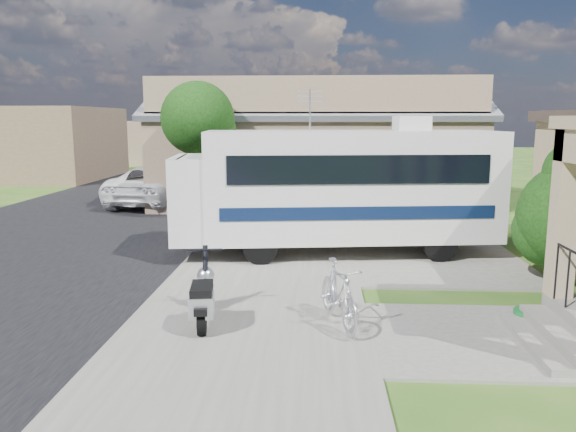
# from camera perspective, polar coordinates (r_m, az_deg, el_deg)

# --- Properties ---
(ground) EXTENTS (120.00, 120.00, 0.00)m
(ground) POSITION_cam_1_polar(r_m,az_deg,el_deg) (9.92, 2.13, -9.94)
(ground) COLOR #214913
(street_slab) EXTENTS (9.00, 80.00, 0.02)m
(street_slab) POSITION_cam_1_polar(r_m,az_deg,el_deg) (21.06, -18.21, 0.19)
(street_slab) COLOR black
(street_slab) RESTS_ON ground
(sidewalk_slab) EXTENTS (4.00, 80.00, 0.06)m
(sidewalk_slab) POSITION_cam_1_polar(r_m,az_deg,el_deg) (19.65, -0.26, 0.08)
(sidewalk_slab) COLOR #626058
(sidewalk_slab) RESTS_ON ground
(driveway_slab) EXTENTS (7.00, 6.00, 0.05)m
(driveway_slab) POSITION_cam_1_polar(r_m,az_deg,el_deg) (14.29, 8.49, -3.75)
(driveway_slab) COLOR #626058
(driveway_slab) RESTS_ON ground
(walk_slab) EXTENTS (4.00, 3.00, 0.05)m
(walk_slab) POSITION_cam_1_polar(r_m,az_deg,el_deg) (9.41, 20.99, -11.55)
(walk_slab) COLOR #626058
(walk_slab) RESTS_ON ground
(warehouse) EXTENTS (12.50, 8.40, 5.04)m
(warehouse) POSITION_cam_1_polar(r_m,az_deg,el_deg) (23.34, 2.78, 6.46)
(warehouse) COLOR #7A644C
(warehouse) RESTS_ON ground
(distant_bldg_far) EXTENTS (10.00, 8.00, 4.00)m
(distant_bldg_far) POSITION_cam_1_polar(r_m,az_deg,el_deg) (35.74, -25.73, 6.68)
(distant_bldg_far) COLOR brown
(distant_bldg_far) RESTS_ON ground
(distant_bldg_near) EXTENTS (8.00, 7.00, 3.20)m
(distant_bldg_near) POSITION_cam_1_polar(r_m,az_deg,el_deg) (45.94, -16.26, 7.24)
(distant_bldg_near) COLOR #7A644C
(distant_bldg_near) RESTS_ON ground
(street_tree_a) EXTENTS (2.44, 2.40, 4.58)m
(street_tree_a) POSITION_cam_1_polar(r_m,az_deg,el_deg) (18.78, -8.81, 9.39)
(street_tree_a) COLOR #322216
(street_tree_a) RESTS_ON ground
(street_tree_b) EXTENTS (2.44, 2.40, 4.73)m
(street_tree_b) POSITION_cam_1_polar(r_m,az_deg,el_deg) (28.64, -4.66, 9.86)
(street_tree_b) COLOR #322216
(street_tree_b) RESTS_ON ground
(street_tree_c) EXTENTS (2.44, 2.40, 4.42)m
(street_tree_c) POSITION_cam_1_polar(r_m,az_deg,el_deg) (37.58, -2.78, 9.43)
(street_tree_c) COLOR #322216
(street_tree_c) RESTS_ON ground
(motorhome) EXTENTS (8.08, 3.38, 4.02)m
(motorhome) POSITION_cam_1_polar(r_m,az_deg,el_deg) (13.98, 5.07, 3.11)
(motorhome) COLOR silver
(motorhome) RESTS_ON ground
(shrub) EXTENTS (2.41, 2.30, 2.96)m
(shrub) POSITION_cam_1_polar(r_m,az_deg,el_deg) (12.70, 27.18, 0.40)
(shrub) COLOR #322216
(shrub) RESTS_ON ground
(scooter) EXTENTS (0.66, 1.73, 1.14)m
(scooter) POSITION_cam_1_polar(r_m,az_deg,el_deg) (9.27, -8.59, -8.16)
(scooter) COLOR black
(scooter) RESTS_ON ground
(bicycle) EXTENTS (0.96, 1.80, 1.04)m
(bicycle) POSITION_cam_1_polar(r_m,az_deg,el_deg) (9.14, 5.15, -8.26)
(bicycle) COLOR #B4B5BD
(bicycle) RESTS_ON ground
(pickup_truck) EXTENTS (3.37, 5.94, 1.56)m
(pickup_truck) POSITION_cam_1_polar(r_m,az_deg,el_deg) (22.92, -12.76, 3.14)
(pickup_truck) COLOR white
(pickup_truck) RESTS_ON ground
(van) EXTENTS (3.42, 6.70, 1.86)m
(van) POSITION_cam_1_polar(r_m,az_deg,el_deg) (29.56, -9.40, 4.99)
(van) COLOR white
(van) RESTS_ON ground
(garden_hose) EXTENTS (0.45, 0.45, 0.20)m
(garden_hose) POSITION_cam_1_polar(r_m,az_deg,el_deg) (10.26, 23.14, -9.47)
(garden_hose) COLOR #125D26
(garden_hose) RESTS_ON ground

